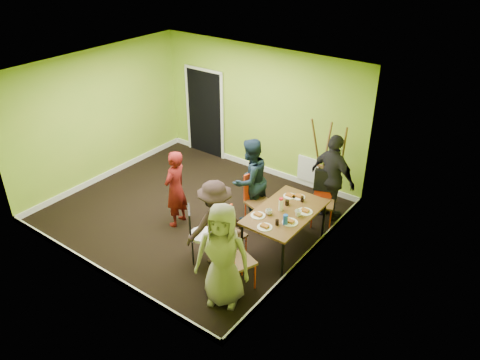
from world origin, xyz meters
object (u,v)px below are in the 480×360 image
Objects in this scene: chair_left_near at (230,230)px; easel at (327,166)px; blue_bottle at (285,220)px; person_back_end at (333,178)px; chair_bentwood at (198,231)px; chair_left_far at (256,196)px; person_front_end at (223,255)px; dining_table at (285,214)px; chair_front_end at (233,258)px; thermos at (281,205)px; orange_bottle at (287,202)px; chair_back_end at (325,186)px; person_standing at (175,189)px; person_left_near at (215,224)px; person_left_far at (250,180)px.

easel is (0.59, 2.28, 0.41)m from chair_left_near.
person_back_end reaches higher than blue_bottle.
chair_bentwood is at bearing 79.71° from person_back_end.
person_front_end reaches higher than chair_left_far.
dining_table is 1.34m from chair_front_end.
orange_bottle is at bearing 94.39° from thermos.
thermos reaches higher than orange_bottle.
person_back_end is (0.24, -0.25, -0.06)m from easel.
chair_bentwood is (-1.12, -2.27, -0.17)m from chair_back_end.
person_standing is (-1.94, -2.13, -0.16)m from easel.
person_left_near is at bearing 84.76° from person_back_end.
person_back_end reaches higher than chair_left_far.
orange_bottle reaches higher than dining_table.
easel is 1.94m from blue_bottle.
person_left_far is at bearing -142.19° from person_left_near.
person_left_near is 0.91m from person_front_end.
chair_left_near is at bearing -129.98° from thermos.
blue_bottle is (1.20, 0.75, 0.30)m from chair_bentwood.
person_standing is 2.88m from person_back_end.
person_front_end is at bearing 38.01° from chair_left_near.
person_standing is (-1.35, 0.16, 0.24)m from chair_left_near.
person_left_near is (-0.71, -0.98, 0.06)m from dining_table.
chair_front_end reaches higher than thermos.
chair_front_end reaches higher than blue_bottle.
person_left_far is at bearing 127.61° from person_standing.
chair_front_end reaches higher than chair_back_end.
chair_front_end is (0.74, -1.69, 0.02)m from chair_left_far.
dining_table is at bearing 169.17° from person_left_near.
chair_left_near is 2.04m from chair_back_end.
chair_left_near is at bearing 75.78° from person_standing.
orange_bottle is at bearing 91.53° from person_back_end.
person_back_end is at bearing 82.02° from dining_table.
thermos is at bearing 95.29° from chair_bentwood.
person_front_end is at bearing 70.63° from person_left_near.
dining_table is 0.93× the size of person_left_far.
chair_left_near is (-0.65, -0.69, -0.20)m from dining_table.
person_back_end is (0.83, 2.03, 0.35)m from chair_left_near.
chair_left_far is at bearing 146.19° from blue_bottle.
chair_bentwood is 1.44m from thermos.
person_front_end is (0.04, -1.82, 0.04)m from orange_bottle.
blue_bottle is at bearing -82.53° from easel.
easel reaches higher than person_standing.
chair_back_end is at bearing 84.18° from dining_table.
person_back_end is (0.07, 0.15, 0.13)m from chair_back_end.
dining_table is 0.41m from blue_bottle.
person_front_end is (0.94, -0.53, 0.28)m from chair_bentwood.
person_front_end is at bearing 39.09° from chair_left_far.
dining_table is at bearing -88.05° from easel.
chair_bentwood is (-0.92, 0.25, -0.05)m from chair_front_end.
chair_left_near reaches higher than dining_table.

